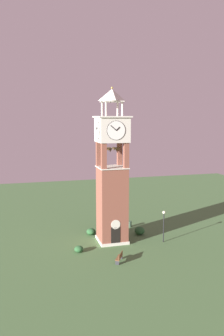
# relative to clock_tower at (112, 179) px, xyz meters

# --- Properties ---
(ground) EXTENTS (80.00, 80.00, 0.00)m
(ground) POSITION_rel_clock_tower_xyz_m (-0.00, 0.00, -7.55)
(ground) COLOR #476B3D
(clock_tower) EXTENTS (3.76, 3.76, 18.11)m
(clock_tower) POSITION_rel_clock_tower_xyz_m (0.00, 0.00, 0.00)
(clock_tower) COLOR brown
(clock_tower) RESTS_ON ground
(park_bench) EXTENTS (1.18, 1.61, 0.95)m
(park_bench) POSITION_rel_clock_tower_xyz_m (-0.80, -5.88, -7.07)
(park_bench) COLOR brown
(park_bench) RESTS_ON ground
(lamp_post) EXTENTS (0.36, 0.36, 3.81)m
(lamp_post) POSITION_rel_clock_tower_xyz_m (5.82, -1.92, -4.91)
(lamp_post) COLOR black
(lamp_post) RESTS_ON ground
(trash_bin) EXTENTS (0.52, 0.52, 0.80)m
(trash_bin) POSITION_rel_clock_tower_xyz_m (3.67, 4.39, -7.15)
(trash_bin) COLOR #38513D
(trash_bin) RESTS_ON ground
(shrub_near_entry) EXTENTS (1.27, 1.27, 1.01)m
(shrub_near_entry) POSITION_rel_clock_tower_xyz_m (3.96, 1.22, -7.05)
(shrub_near_entry) COLOR #28562D
(shrub_near_entry) RESTS_ON ground
(shrub_left_of_tower) EXTENTS (1.15, 1.15, 0.80)m
(shrub_left_of_tower) POSITION_rel_clock_tower_xyz_m (-1.99, 2.83, -7.15)
(shrub_left_of_tower) COLOR #28562D
(shrub_left_of_tower) RESTS_ON ground
(shrub_behind_bench) EXTENTS (1.00, 1.00, 0.70)m
(shrub_behind_bench) POSITION_rel_clock_tower_xyz_m (-4.42, -2.29, -7.20)
(shrub_behind_bench) COLOR #28562D
(shrub_behind_bench) RESTS_ON ground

